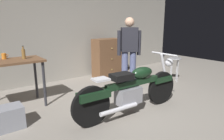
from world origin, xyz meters
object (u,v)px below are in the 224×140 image
(motorcycle, at_px, (132,89))
(shop_stool, at_px, (175,63))
(mug_orange_travel, at_px, (4,56))
(person_standing, at_px, (129,49))
(bottle, at_px, (24,54))
(wooden_dresser, at_px, (107,58))
(storage_bin, at_px, (7,118))

(motorcycle, xyz_separation_m, shop_stool, (2.22, 0.74, 0.05))
(shop_stool, bearing_deg, mug_orange_travel, 166.18)
(person_standing, relative_size, shop_stool, 2.61)
(shop_stool, height_order, bottle, bottle)
(shop_stool, distance_m, bottle, 3.67)
(shop_stool, xyz_separation_m, wooden_dresser, (-1.13, 1.49, 0.05))
(motorcycle, bearing_deg, wooden_dresser, 66.09)
(mug_orange_travel, bearing_deg, storage_bin, -101.79)
(mug_orange_travel, xyz_separation_m, bottle, (0.29, -0.21, 0.04))
(wooden_dresser, height_order, storage_bin, wooden_dresser)
(person_standing, xyz_separation_m, storage_bin, (-2.78, -0.41, -0.76))
(storage_bin, relative_size, mug_orange_travel, 3.82)
(shop_stool, relative_size, mug_orange_travel, 5.56)
(bottle, bearing_deg, mug_orange_travel, 144.13)
(motorcycle, distance_m, person_standing, 1.56)
(mug_orange_travel, bearing_deg, motorcycle, -46.10)
(person_standing, bearing_deg, wooden_dresser, -67.36)
(shop_stool, relative_size, storage_bin, 1.45)
(storage_bin, bearing_deg, mug_orange_travel, 78.21)
(motorcycle, bearing_deg, bottle, 134.19)
(wooden_dresser, height_order, mug_orange_travel, wooden_dresser)
(motorcycle, height_order, person_standing, person_standing)
(shop_stool, bearing_deg, bottle, 168.31)
(motorcycle, bearing_deg, person_standing, 52.37)
(motorcycle, xyz_separation_m, bottle, (-1.34, 1.48, 0.55))
(person_standing, distance_m, wooden_dresser, 1.16)
(shop_stool, bearing_deg, motorcycle, -161.49)
(shop_stool, distance_m, wooden_dresser, 1.87)
(wooden_dresser, distance_m, mug_orange_travel, 2.80)
(wooden_dresser, bearing_deg, mug_orange_travel, -168.72)
(shop_stool, xyz_separation_m, bottle, (-3.56, 0.74, 0.50))
(wooden_dresser, xyz_separation_m, storage_bin, (-2.92, -1.50, -0.38))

